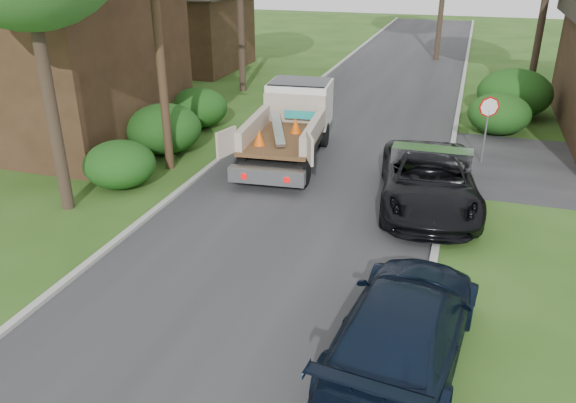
# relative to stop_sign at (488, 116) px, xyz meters

# --- Properties ---
(ground) EXTENTS (120.00, 120.00, 0.00)m
(ground) POSITION_rel_stop_sign_xyz_m (-5.20, -9.00, -1.78)
(ground) COLOR #264814
(ground) RESTS_ON ground
(road) EXTENTS (8.00, 90.00, 0.02)m
(road) POSITION_rel_stop_sign_xyz_m (-5.20, 1.00, -1.77)
(road) COLOR #28282B
(road) RESTS_ON ground
(curb_left) EXTENTS (0.20, 90.00, 0.12)m
(curb_left) POSITION_rel_stop_sign_xyz_m (-9.30, 1.00, -1.72)
(curb_left) COLOR #9E9E99
(curb_left) RESTS_ON ground
(curb_right) EXTENTS (0.20, 90.00, 0.12)m
(curb_right) POSITION_rel_stop_sign_xyz_m (-1.10, 1.00, -1.72)
(curb_right) COLOR #9E9E99
(curb_right) RESTS_ON ground
(stop_sign) EXTENTS (0.71, 0.32, 2.48)m
(stop_sign) POSITION_rel_stop_sign_xyz_m (0.00, 0.00, 0.00)
(stop_sign) COLOR slate
(stop_sign) RESTS_ON ground
(utility_pole) EXTENTS (2.42, 1.25, 10.00)m
(utility_pole) POSITION_rel_stop_sign_xyz_m (-10.68, -4.02, 3.40)
(utility_pole) COLOR #382619
(utility_pole) RESTS_ON ground
(house_left_near) EXTENTS (9.72, 8.64, 8.40)m
(house_left_near) POSITION_rel_stop_sign_xyz_m (-17.20, -2.00, 2.50)
(house_left_near) COLOR #332115
(house_left_near) RESTS_ON ground
(house_left_far) EXTENTS (7.56, 7.56, 6.00)m
(house_left_far) POSITION_rel_stop_sign_xyz_m (-18.70, 13.00, 1.27)
(house_left_far) COLOR #332115
(house_left_far) RESTS_ON ground
(hedge_left_a) EXTENTS (2.34, 2.34, 1.53)m
(hedge_left_a) POSITION_rel_stop_sign_xyz_m (-11.40, -6.00, -1.01)
(hedge_left_a) COLOR #0D3B11
(hedge_left_a) RESTS_ON ground
(hedge_left_b) EXTENTS (2.86, 2.86, 1.87)m
(hedge_left_b) POSITION_rel_stop_sign_xyz_m (-11.70, -2.50, -0.84)
(hedge_left_b) COLOR #0D3B11
(hedge_left_b) RESTS_ON ground
(hedge_left_c) EXTENTS (2.60, 2.60, 1.70)m
(hedge_left_c) POSITION_rel_stop_sign_xyz_m (-12.00, 1.00, -0.93)
(hedge_left_c) COLOR #0D3B11
(hedge_left_c) RESTS_ON ground
(hedge_right_a) EXTENTS (2.60, 2.60, 1.70)m
(hedge_right_a) POSITION_rel_stop_sign_xyz_m (0.60, 4.00, -0.93)
(hedge_right_a) COLOR #0D3B11
(hedge_right_a) RESTS_ON ground
(hedge_right_b) EXTENTS (3.38, 3.38, 2.21)m
(hedge_right_b) POSITION_rel_stop_sign_xyz_m (1.30, 7.00, -0.67)
(hedge_right_b) COLOR #0D3B11
(hedge_right_b) RESTS_ON ground
(flatbed_truck) EXTENTS (3.35, 6.86, 2.52)m
(flatbed_truck) POSITION_rel_stop_sign_xyz_m (-6.98, -0.99, -0.41)
(flatbed_truck) COLOR black
(flatbed_truck) RESTS_ON ground
(black_pickup) EXTENTS (3.60, 6.39, 1.69)m
(black_pickup) POSITION_rel_stop_sign_xyz_m (-1.60, -4.50, -0.93)
(black_pickup) COLOR black
(black_pickup) RESTS_ON ground
(navy_suv) EXTENTS (2.84, 5.75, 1.61)m
(navy_suv) POSITION_rel_stop_sign_xyz_m (-1.40, -11.89, -0.97)
(navy_suv) COLOR black
(navy_suv) RESTS_ON ground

